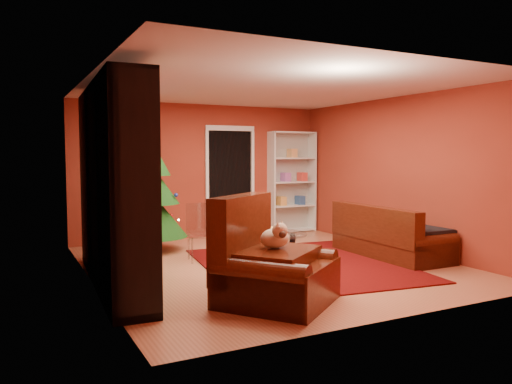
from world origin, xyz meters
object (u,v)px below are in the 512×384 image
gift_box_teal (139,242)px  coffee_table (277,248)px  media_unit (112,186)px  white_bookshelf (292,182)px  gift_box_red (134,238)px  christmas_tree (154,195)px  sofa (391,230)px  rug (302,265)px  armchair (277,260)px  dog (275,238)px  acrylic_chair (201,235)px

gift_box_teal → coffee_table: size_ratio=0.34×
media_unit → white_bookshelf: bearing=35.6°
gift_box_teal → gift_box_red: size_ratio=1.47×
gift_box_red → christmas_tree: bearing=-78.6°
white_bookshelf → sofa: (0.07, -2.96, -0.63)m
rug → coffee_table: bearing=134.5°
gift_box_red → armchair: bearing=-82.7°
media_unit → sofa: 4.38m
rug → gift_box_red: bearing=122.0°
gift_box_teal → armchair: (0.63, -3.67, 0.32)m
christmas_tree → dog: 3.48m
rug → armchair: 1.98m
acrylic_chair → white_bookshelf: bearing=45.3°
gift_box_teal → armchair: 3.73m
gift_box_red → rug: bearing=-58.0°
dog → sofa: bearing=-12.8°
rug → white_bookshelf: bearing=61.6°
gift_box_teal → white_bookshelf: size_ratio=0.14×
media_unit → acrylic_chair: 1.88m
sofa → acrylic_chair: bearing=70.1°
sofa → armchair: bearing=116.2°
dog → acrylic_chair: 2.38m
gift_box_red → acrylic_chair: (0.59, -1.92, 0.29)m
media_unit → gift_box_red: size_ratio=15.58×
white_bookshelf → sofa: 3.02m
media_unit → armchair: 2.29m
white_bookshelf → armchair: white_bookshelf is taller
media_unit → sofa: (4.29, -0.25, -0.82)m
media_unit → gift_box_teal: 2.46m
coffee_table → rug: bearing=-45.5°
sofa → coffee_table: sofa is taller
white_bookshelf → coffee_table: white_bookshelf is taller
rug → christmas_tree: size_ratio=1.66×
christmas_tree → dog: bearing=-83.4°
armchair → acrylic_chair: (0.03, 2.43, -0.08)m
rug → acrylic_chair: size_ratio=4.11×
gift_box_teal → sofa: 4.18m
gift_box_red → sofa: sofa is taller
rug → media_unit: bearing=176.9°
rug → sofa: (1.61, -0.10, 0.41)m
gift_box_red → dog: 4.35m
gift_box_teal → sofa: size_ratio=0.16×
dog → sofa: 3.14m
gift_box_teal → acrylic_chair: (0.66, -1.24, 0.24)m
armchair → sofa: armchair is taller
gift_box_red → coffee_table: bearing=-59.5°
gift_box_teal → gift_box_red: (0.07, 0.68, -0.05)m
white_bookshelf → sofa: bearing=-87.2°
media_unit → armchair: (1.44, -1.62, -0.76)m
christmas_tree → gift_box_red: (-0.17, 0.82, -0.85)m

